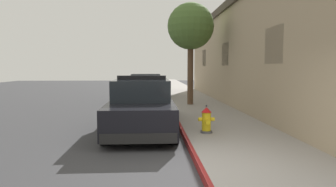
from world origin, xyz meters
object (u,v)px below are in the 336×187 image
(parked_car_silver_ahead, at_px, (146,87))
(fire_hydrant, at_px, (206,120))
(police_cruiser, at_px, (142,106))
(street_tree, at_px, (191,27))

(parked_car_silver_ahead, xyz_separation_m, fire_hydrant, (1.81, -9.92, -0.23))
(fire_hydrant, bearing_deg, police_cruiser, 145.86)
(police_cruiser, relative_size, parked_car_silver_ahead, 1.00)
(parked_car_silver_ahead, height_order, street_tree, street_tree)
(police_cruiser, height_order, parked_car_silver_ahead, police_cruiser)
(street_tree, bearing_deg, parked_car_silver_ahead, 120.97)
(police_cruiser, bearing_deg, fire_hydrant, -34.14)
(fire_hydrant, distance_m, street_tree, 7.10)
(street_tree, bearing_deg, police_cruiser, -113.25)
(parked_car_silver_ahead, relative_size, fire_hydrant, 6.37)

